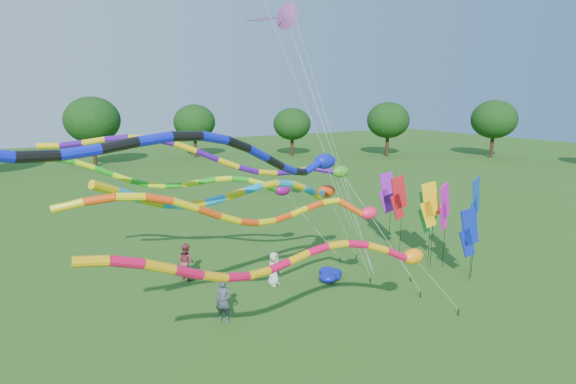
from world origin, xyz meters
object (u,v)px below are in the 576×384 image
person_c (186,261)px  tube_kite_red (318,259)px  blue_nylon_heap (331,275)px  tube_kite_orange (278,211)px  person_a (274,269)px  person_b (223,301)px

person_c → tube_kite_red: bearing=164.0°
blue_nylon_heap → person_c: (-6.22, 3.70, 0.72)m
tube_kite_orange → person_c: 9.04m
person_a → person_c: (-3.37, 2.92, 0.09)m
tube_kite_red → blue_nylon_heap: tube_kite_red is taller
tube_kite_orange → blue_nylon_heap: size_ratio=9.25×
tube_kite_orange → person_c: bearing=93.0°
tube_kite_orange → person_b: bearing=107.6°
person_a → person_c: bearing=116.5°
person_c → tube_kite_orange: bearing=162.7°
tube_kite_red → person_a: 7.89m
tube_kite_orange → person_b: tube_kite_orange is taller
tube_kite_orange → person_b: 5.11m
blue_nylon_heap → person_c: person_c is taller
tube_kite_red → person_a: (2.25, 6.94, -3.02)m
tube_kite_red → blue_nylon_heap: bearing=49.2°
tube_kite_red → person_b: tube_kite_red is taller
tube_kite_red → blue_nylon_heap: (5.10, 6.16, -3.66)m
tube_kite_orange → blue_nylon_heap: bearing=35.7°
tube_kite_red → person_b: 5.65m
blue_nylon_heap → person_a: size_ratio=0.95×
tube_kite_orange → person_a: size_ratio=8.78×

